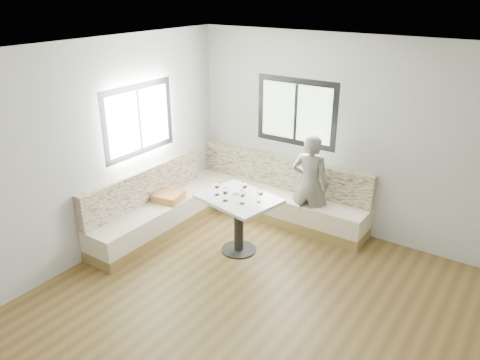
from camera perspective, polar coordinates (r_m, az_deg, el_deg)
room at (r=4.65m, az=1.63°, el=-2.30°), size 5.01×5.01×2.81m
banquette at (r=7.04m, az=-1.91°, el=-2.85°), size 2.90×2.80×0.95m
table at (r=6.20m, az=-0.16°, el=-3.81°), size 1.10×0.93×0.80m
person at (r=6.72m, az=8.53°, el=-0.54°), size 0.59×0.43×1.49m
olive_ramekin at (r=6.22m, az=-0.31°, el=-1.50°), size 0.09×0.09×0.04m
wine_glass_a at (r=6.14m, az=-2.84°, el=-0.67°), size 0.09×0.09×0.19m
wine_glass_b at (r=5.96m, az=-1.83°, el=-1.38°), size 0.09×0.09×0.19m
wine_glass_c at (r=5.88m, az=0.26°, el=-1.73°), size 0.09×0.09×0.19m
wine_glass_d at (r=6.13m, az=0.51°, el=-0.68°), size 0.09×0.09×0.19m
wine_glass_e at (r=5.94m, az=2.47°, el=-1.51°), size 0.09×0.09×0.19m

